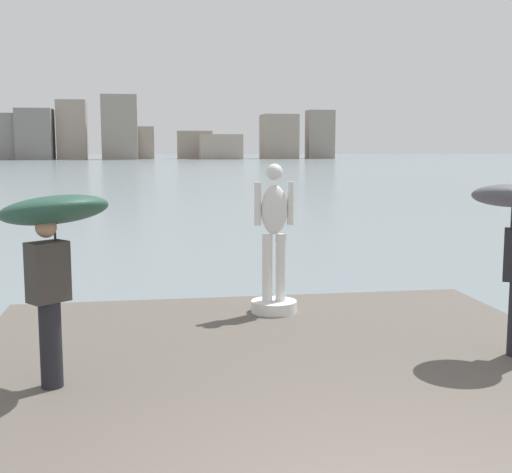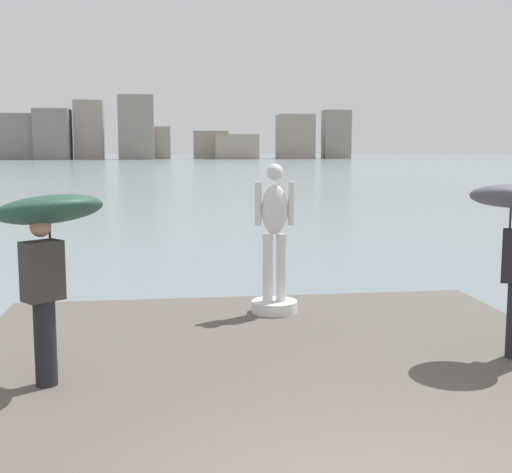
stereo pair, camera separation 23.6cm
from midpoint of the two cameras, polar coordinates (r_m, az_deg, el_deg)
The scene contains 5 objects.
ground_plane at distance 43.85m, azimuth -5.83°, elevation 3.94°, with size 400.00×400.00×0.00m, color slate.
pier at distance 6.37m, azimuth 5.61°, elevation -16.56°, with size 7.24×9.82×0.40m, color #564F47.
statue_white_figure at distance 9.73m, azimuth 2.27°, elevation -1.40°, with size 0.67×0.67×2.16m.
onlooker_left at distance 6.99m, azimuth -16.36°, elevation 0.43°, with size 1.52×1.53×2.01m.
distant_skyline at distance 153.43m, azimuth -8.37°, elevation 8.49°, with size 79.13×11.54×13.91m.
Camera 2 is at (-1.24, -3.76, 2.81)m, focal length 47.15 mm.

